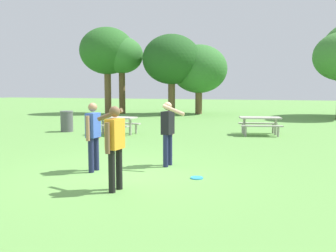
{
  "coord_description": "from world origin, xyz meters",
  "views": [
    {
      "loc": [
        3.79,
        -7.4,
        1.96
      ],
      "look_at": [
        0.62,
        1.39,
        1.0
      ],
      "focal_mm": 38.47,
      "sensor_mm": 36.0,
      "label": 1
    }
  ],
  "objects_px": {
    "tree_tall_left": "(107,51)",
    "tree_slender_mid": "(199,69)",
    "trash_can_beside_table": "(67,121)",
    "tree_broad_center": "(122,56)",
    "person_catcher": "(114,142)",
    "person_bystander": "(93,132)",
    "frisbee": "(197,178)",
    "tree_far_right": "(172,60)",
    "person_thrower": "(168,129)",
    "picnic_table_far": "(260,122)",
    "picnic_table_near": "(116,122)"
  },
  "relations": [
    {
      "from": "trash_can_beside_table",
      "to": "tree_slender_mid",
      "type": "xyz_separation_m",
      "value": [
        2.61,
        13.72,
        3.03
      ]
    },
    {
      "from": "tree_far_right",
      "to": "picnic_table_near",
      "type": "bearing_deg",
      "value": -81.51
    },
    {
      "from": "person_thrower",
      "to": "person_bystander",
      "type": "xyz_separation_m",
      "value": [
        -1.47,
        -1.16,
        -0.02
      ]
    },
    {
      "from": "picnic_table_far",
      "to": "person_catcher",
      "type": "bearing_deg",
      "value": -100.33
    },
    {
      "from": "person_thrower",
      "to": "tree_broad_center",
      "type": "bearing_deg",
      "value": 120.36
    },
    {
      "from": "trash_can_beside_table",
      "to": "tree_broad_center",
      "type": "relative_size",
      "value": 0.16
    },
    {
      "from": "person_catcher",
      "to": "tree_slender_mid",
      "type": "relative_size",
      "value": 0.3
    },
    {
      "from": "tree_far_right",
      "to": "tree_slender_mid",
      "type": "height_order",
      "value": "tree_far_right"
    },
    {
      "from": "person_bystander",
      "to": "tree_slender_mid",
      "type": "bearing_deg",
      "value": 98.03
    },
    {
      "from": "tree_tall_left",
      "to": "tree_broad_center",
      "type": "distance_m",
      "value": 1.25
    },
    {
      "from": "person_catcher",
      "to": "person_bystander",
      "type": "distance_m",
      "value": 1.82
    },
    {
      "from": "tree_tall_left",
      "to": "tree_slender_mid",
      "type": "bearing_deg",
      "value": 15.32
    },
    {
      "from": "picnic_table_near",
      "to": "tree_tall_left",
      "type": "bearing_deg",
      "value": 120.7
    },
    {
      "from": "person_bystander",
      "to": "tree_slender_mid",
      "type": "relative_size",
      "value": 0.3
    },
    {
      "from": "person_catcher",
      "to": "tree_broad_center",
      "type": "bearing_deg",
      "value": 116.7
    },
    {
      "from": "frisbee",
      "to": "tree_tall_left",
      "type": "height_order",
      "value": "tree_tall_left"
    },
    {
      "from": "tree_far_right",
      "to": "tree_slender_mid",
      "type": "xyz_separation_m",
      "value": [
        1.8,
        1.36,
        -0.68
      ]
    },
    {
      "from": "tree_far_right",
      "to": "tree_slender_mid",
      "type": "relative_size",
      "value": 1.13
    },
    {
      "from": "person_catcher",
      "to": "tree_far_right",
      "type": "distance_m",
      "value": 21.37
    },
    {
      "from": "picnic_table_far",
      "to": "tree_broad_center",
      "type": "distance_m",
      "value": 16.1
    },
    {
      "from": "person_bystander",
      "to": "tree_far_right",
      "type": "bearing_deg",
      "value": 103.83
    },
    {
      "from": "person_thrower",
      "to": "tree_broad_center",
      "type": "relative_size",
      "value": 0.27
    },
    {
      "from": "tree_tall_left",
      "to": "tree_broad_center",
      "type": "height_order",
      "value": "tree_tall_left"
    },
    {
      "from": "picnic_table_far",
      "to": "tree_far_right",
      "type": "relative_size",
      "value": 0.33
    },
    {
      "from": "frisbee",
      "to": "tree_slender_mid",
      "type": "relative_size",
      "value": 0.05
    },
    {
      "from": "tree_slender_mid",
      "to": "tree_far_right",
      "type": "bearing_deg",
      "value": -142.93
    },
    {
      "from": "person_bystander",
      "to": "trash_can_beside_table",
      "type": "distance_m",
      "value": 8.59
    },
    {
      "from": "tree_slender_mid",
      "to": "tree_broad_center",
      "type": "bearing_deg",
      "value": -163.78
    },
    {
      "from": "trash_can_beside_table",
      "to": "tree_broad_center",
      "type": "xyz_separation_m",
      "value": [
        -3.28,
        12.01,
        4.1
      ]
    },
    {
      "from": "frisbee",
      "to": "trash_can_beside_table",
      "type": "distance_m",
      "value": 10.26
    },
    {
      "from": "picnic_table_near",
      "to": "tree_tall_left",
      "type": "xyz_separation_m",
      "value": [
        -7.13,
        12.01,
        4.38
      ]
    },
    {
      "from": "trash_can_beside_table",
      "to": "tree_tall_left",
      "type": "height_order",
      "value": "tree_tall_left"
    },
    {
      "from": "person_bystander",
      "to": "picnic_table_far",
      "type": "relative_size",
      "value": 0.82
    },
    {
      "from": "trash_can_beside_table",
      "to": "frisbee",
      "type": "bearing_deg",
      "value": -38.92
    },
    {
      "from": "picnic_table_near",
      "to": "tree_slender_mid",
      "type": "relative_size",
      "value": 0.32
    },
    {
      "from": "person_bystander",
      "to": "picnic_table_near",
      "type": "distance_m",
      "value": 6.98
    },
    {
      "from": "tree_broad_center",
      "to": "picnic_table_far",
      "type": "bearing_deg",
      "value": -40.88
    },
    {
      "from": "frisbee",
      "to": "tree_far_right",
      "type": "xyz_separation_m",
      "value": [
        -7.17,
        18.8,
        4.18
      ]
    },
    {
      "from": "frisbee",
      "to": "picnic_table_far",
      "type": "distance_m",
      "value": 8.28
    },
    {
      "from": "person_thrower",
      "to": "person_catcher",
      "type": "bearing_deg",
      "value": -94.73
    },
    {
      "from": "trash_can_beside_table",
      "to": "tree_far_right",
      "type": "distance_m",
      "value": 12.93
    },
    {
      "from": "trash_can_beside_table",
      "to": "tree_tall_left",
      "type": "xyz_separation_m",
      "value": [
        -4.45,
        11.79,
        4.46
      ]
    },
    {
      "from": "person_thrower",
      "to": "frisbee",
      "type": "distance_m",
      "value": 1.72
    },
    {
      "from": "person_thrower",
      "to": "person_bystander",
      "type": "relative_size",
      "value": 1.0
    },
    {
      "from": "person_thrower",
      "to": "tree_tall_left",
      "type": "distance_m",
      "value": 21.04
    },
    {
      "from": "person_thrower",
      "to": "tree_slender_mid",
      "type": "relative_size",
      "value": 0.3
    },
    {
      "from": "picnic_table_far",
      "to": "trash_can_beside_table",
      "type": "xyz_separation_m",
      "value": [
        -8.51,
        -1.81,
        -0.08
      ]
    },
    {
      "from": "person_bystander",
      "to": "tree_broad_center",
      "type": "relative_size",
      "value": 0.27
    },
    {
      "from": "picnic_table_far",
      "to": "tree_broad_center",
      "type": "height_order",
      "value": "tree_broad_center"
    },
    {
      "from": "tree_far_right",
      "to": "tree_slender_mid",
      "type": "bearing_deg",
      "value": 37.07
    }
  ]
}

